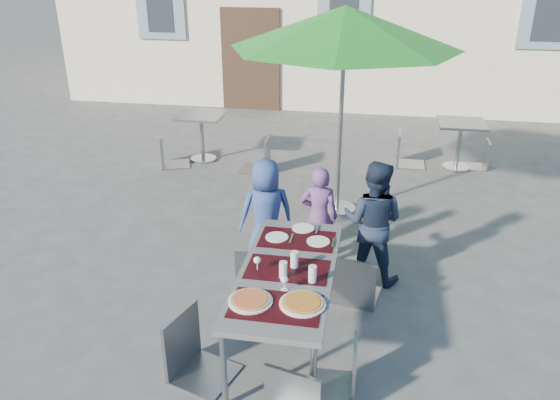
% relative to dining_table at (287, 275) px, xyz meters
% --- Properties ---
extents(ground, '(90.00, 90.00, 0.00)m').
position_rel_dining_table_xyz_m(ground, '(-0.16, 0.46, -0.70)').
color(ground, '#464648').
rests_on(ground, ground).
extents(dining_table, '(0.80, 1.85, 0.76)m').
position_rel_dining_table_xyz_m(dining_table, '(0.00, 0.00, 0.00)').
color(dining_table, '#414146').
rests_on(dining_table, ground).
extents(pizza_near_left, '(0.35, 0.35, 0.03)m').
position_rel_dining_table_xyz_m(pizza_near_left, '(-0.20, -0.53, 0.07)').
color(pizza_near_left, white).
rests_on(pizza_near_left, dining_table).
extents(pizza_near_right, '(0.36, 0.36, 0.03)m').
position_rel_dining_table_xyz_m(pizza_near_right, '(0.20, -0.49, 0.07)').
color(pizza_near_right, white).
rests_on(pizza_near_right, dining_table).
extents(glassware, '(0.55, 0.43, 0.15)m').
position_rel_dining_table_xyz_m(glassware, '(0.05, -0.10, 0.13)').
color(glassware, silver).
rests_on(glassware, dining_table).
extents(place_settings, '(0.66, 0.46, 0.01)m').
position_rel_dining_table_xyz_m(place_settings, '(0.02, 0.62, 0.06)').
color(place_settings, white).
rests_on(place_settings, dining_table).
extents(child_0, '(0.71, 0.60, 1.24)m').
position_rel_dining_table_xyz_m(child_0, '(-0.46, 1.32, -0.07)').
color(child_0, navy).
rests_on(child_0, ground).
extents(child_1, '(0.43, 0.28, 1.16)m').
position_rel_dining_table_xyz_m(child_1, '(0.11, 1.44, -0.12)').
color(child_1, '#6B3E7E').
rests_on(child_1, ground).
extents(child_2, '(0.72, 0.52, 1.34)m').
position_rel_dining_table_xyz_m(child_2, '(0.70, 1.22, -0.02)').
color(child_2, '#1B253C').
rests_on(child_2, ground).
extents(chair_0, '(0.46, 0.47, 0.96)m').
position_rel_dining_table_xyz_m(chair_0, '(-0.45, 0.79, -0.14)').
color(chair_0, gray).
rests_on(chair_0, ground).
extents(chair_1, '(0.45, 0.45, 0.86)m').
position_rel_dining_table_xyz_m(chair_1, '(0.13, 0.91, -0.20)').
color(chair_1, gray).
rests_on(chair_1, ground).
extents(chair_2, '(0.52, 0.52, 1.01)m').
position_rel_dining_table_xyz_m(chair_2, '(0.57, 0.72, -0.10)').
color(chair_2, gray).
rests_on(chair_2, ground).
extents(chair_3, '(0.59, 0.58, 1.05)m').
position_rel_dining_table_xyz_m(chair_3, '(-0.70, -0.54, -0.08)').
color(chair_3, gray).
rests_on(chair_3, ground).
extents(chair_4, '(0.39, 0.39, 0.85)m').
position_rel_dining_table_xyz_m(chair_4, '(0.54, -0.52, -0.21)').
color(chair_4, gray).
rests_on(chair_4, ground).
extents(chair_5, '(0.53, 0.54, 0.99)m').
position_rel_dining_table_xyz_m(chair_5, '(0.18, -1.09, -0.11)').
color(chair_5, gray).
rests_on(chair_5, ground).
extents(patio_umbrella, '(2.80, 2.80, 2.69)m').
position_rel_dining_table_xyz_m(patio_umbrella, '(0.22, 2.74, 1.73)').
color(patio_umbrella, '#B0B2B9').
rests_on(patio_umbrella, ground).
extents(cafe_table_0, '(0.76, 0.76, 0.81)m').
position_rel_dining_table_xyz_m(cafe_table_0, '(-2.21, 4.47, -0.12)').
color(cafe_table_0, '#B0B2B9').
rests_on(cafe_table_0, ground).
extents(bg_chair_l_0, '(0.58, 0.58, 1.01)m').
position_rel_dining_table_xyz_m(bg_chair_l_0, '(-2.69, 4.13, -0.10)').
color(bg_chair_l_0, gray).
rests_on(bg_chair_l_0, ground).
extents(bg_chair_r_0, '(0.49, 0.49, 1.06)m').
position_rel_dining_table_xyz_m(bg_chair_r_0, '(-1.14, 4.18, -0.07)').
color(bg_chair_r_0, gray).
rests_on(bg_chair_r_0, ground).
extents(cafe_table_1, '(0.74, 0.74, 0.79)m').
position_rel_dining_table_xyz_m(cafe_table_1, '(2.01, 4.83, -0.14)').
color(cafe_table_1, '#B0B2B9').
rests_on(cafe_table_1, ground).
extents(bg_chair_l_1, '(0.47, 0.47, 1.04)m').
position_rel_dining_table_xyz_m(bg_chair_l_1, '(1.17, 4.87, -0.08)').
color(bg_chair_l_1, gray).
rests_on(bg_chair_l_1, ground).
extents(bg_chair_r_1, '(0.39, 0.39, 0.86)m').
position_rel_dining_table_xyz_m(bg_chair_r_1, '(2.40, 4.95, -0.20)').
color(bg_chair_r_1, gray).
rests_on(bg_chair_r_1, ground).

